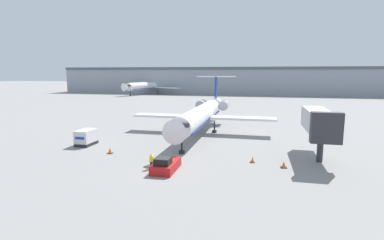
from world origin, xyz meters
name	(u,v)px	position (x,y,z in m)	size (l,w,h in m)	color
ground_plane	(164,172)	(0.00, 0.00, 0.00)	(600.00, 600.00, 0.00)	gray
terminal_building	(240,81)	(0.00, 120.00, 6.57)	(180.00, 16.80, 13.08)	#8C939E
airplane_main	(203,113)	(0.18, 21.20, 3.45)	(24.62, 33.14, 9.62)	white
pushback_tug	(166,165)	(0.07, 0.40, 0.60)	(2.25, 4.49, 1.66)	#B21919
luggage_cart	(86,137)	(-14.59, 8.82, 1.12)	(2.01, 3.21, 2.24)	#232326
worker_near_tug	(151,161)	(-1.61, 0.65, 0.86)	(0.40, 0.24, 1.66)	#232838
traffic_cone_left	(110,151)	(-9.05, 5.37, 0.35)	(0.71, 0.71, 0.74)	black
traffic_cone_right	(252,160)	(9.05, 5.40, 0.32)	(0.57, 0.57, 0.67)	black
traffic_cone_mid	(284,165)	(12.45, 4.15, 0.34)	(0.71, 0.71, 0.71)	black
airplane_parked_far_left	(152,86)	(-42.02, 111.01, 4.08)	(30.01, 36.52, 10.97)	white
jet_bridge	(319,122)	(16.70, 9.25, 4.44)	(3.20, 10.59, 6.19)	#2D2D33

